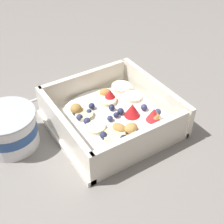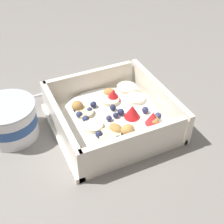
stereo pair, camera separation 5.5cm
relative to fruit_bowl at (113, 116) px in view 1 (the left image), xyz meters
The scene contains 4 objects.
ground_plane 0.02m from the fruit_bowl, 25.61° to the left, with size 2.40×2.40×0.00m, color gray.
fruit_bowl is the anchor object (origin of this frame).
spoon 0.15m from the fruit_bowl, ahead, with size 0.03×0.17×0.01m.
yogurt_cup 0.18m from the fruit_bowl, 73.45° to the left, with size 0.10×0.10×0.06m.
Camera 1 is at (-0.37, 0.22, 0.38)m, focal length 49.42 mm.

